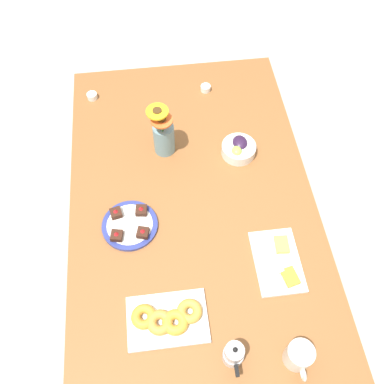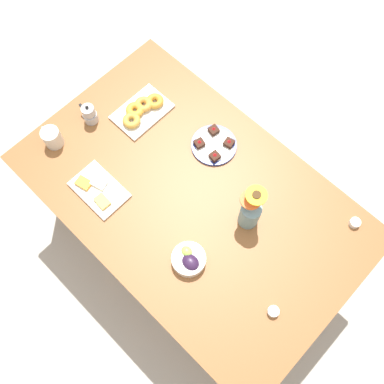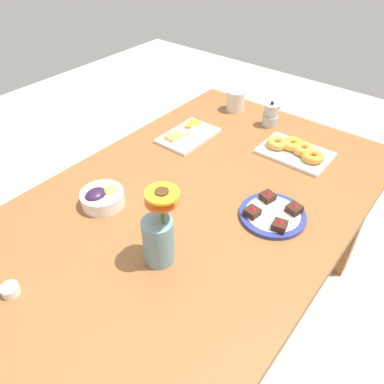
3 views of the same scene
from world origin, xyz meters
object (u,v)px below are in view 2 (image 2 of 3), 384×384
moka_pot (90,114)px  jam_cup_honey (355,223)px  jam_cup_berry (273,311)px  coffee_mug (52,137)px  croissant_platter (141,110)px  grape_bowl (189,259)px  cheese_platter (98,190)px  dessert_plate (214,145)px  flower_vase (250,213)px  dining_table (192,202)px

moka_pot → jam_cup_honey: bearing=-159.7°
jam_cup_berry → coffee_mug: bearing=5.5°
croissant_platter → jam_cup_berry: (-1.10, 0.29, -0.01)m
grape_bowl → jam_cup_berry: bearing=-167.4°
cheese_platter → dessert_plate: dessert_plate is taller
grape_bowl → jam_cup_honey: bearing=-122.9°
croissant_platter → flower_vase: bearing=175.7°
jam_cup_berry → flower_vase: 0.42m
cheese_platter → moka_pot: (0.31, -0.23, 0.04)m
grape_bowl → coffee_mug: bearing=2.3°
moka_pot → flower_vase: bearing=-170.8°
croissant_platter → flower_vase: 0.76m
dessert_plate → flower_vase: size_ratio=0.84×
coffee_mug → dessert_plate: bearing=-137.2°
grape_bowl → croissant_platter: (0.70, -0.38, -0.01)m
jam_cup_honey → moka_pot: (1.26, 0.46, 0.03)m
cheese_platter → jam_cup_honey: 1.17m
dessert_plate → jam_cup_berry: bearing=150.5°
cheese_platter → jam_cup_honey: bearing=-143.8°
cheese_platter → jam_cup_berry: cheese_platter is taller
coffee_mug → jam_cup_honey: coffee_mug is taller
cheese_platter → jam_cup_berry: (-0.93, -0.14, 0.01)m
cheese_platter → dining_table: bearing=-139.1°
moka_pot → dining_table: bearing=-174.9°
croissant_platter → jam_cup_honey: 1.14m
dessert_plate → moka_pot: moka_pot is taller
flower_vase → grape_bowl: bearing=79.9°
coffee_mug → moka_pot: moka_pot is taller
cheese_platter → jam_cup_berry: size_ratio=5.42×
jam_cup_honey → dessert_plate: (0.72, 0.15, -0.00)m
grape_bowl → jam_cup_berry: grape_bowl is taller
jam_cup_honey → dessert_plate: size_ratio=0.22×
dining_table → dessert_plate: size_ratio=7.26×
jam_cup_honey → moka_pot: 1.34m
coffee_mug → jam_cup_berry: size_ratio=2.58×
croissant_platter → dessert_plate: size_ratio=1.27×
coffee_mug → grape_bowl: bearing=-177.7°
coffee_mug → jam_cup_berry: coffee_mug is taller
coffee_mug → jam_cup_honey: 1.45m
dining_table → cheese_platter: size_ratio=6.15×
coffee_mug → croissant_platter: coffee_mug is taller
coffee_mug → cheese_platter: (-0.34, 0.02, -0.04)m
croissant_platter → flower_vase: flower_vase is taller
grape_bowl → jam_cup_honey: 0.76m
coffee_mug → flower_vase: (-0.93, -0.35, 0.04)m
croissant_platter → jam_cup_honey: (-1.11, -0.26, -0.01)m
dining_table → croissant_platter: croissant_platter is taller
moka_pot → coffee_mug: bearing=81.6°
coffee_mug → moka_pot: bearing=-98.4°
cheese_platter → jam_cup_berry: 0.94m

